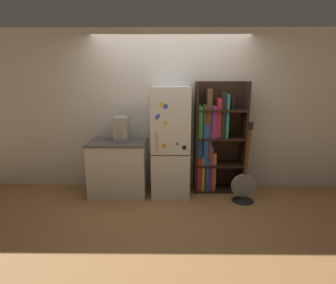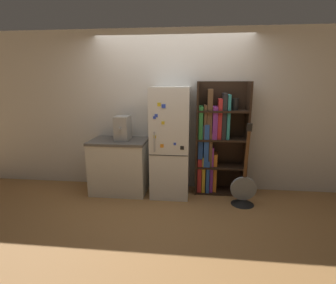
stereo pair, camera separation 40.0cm
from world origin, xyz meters
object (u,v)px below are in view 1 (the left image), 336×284
espresso_machine (122,129)px  guitar (243,190)px  refrigerator (171,142)px  bookshelf (213,140)px

espresso_machine → guitar: (1.88, -0.31, -0.89)m
espresso_machine → guitar: size_ratio=0.31×
refrigerator → bookshelf: size_ratio=0.96×
guitar → bookshelf: bearing=132.3°
bookshelf → espresso_machine: size_ratio=4.66×
espresso_machine → guitar: espresso_machine is taller
espresso_machine → guitar: 2.10m
espresso_machine → bookshelf: bearing=5.7°
refrigerator → guitar: size_ratio=1.38×
bookshelf → espresso_machine: bearing=-174.3°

